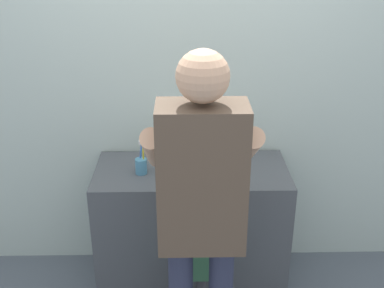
# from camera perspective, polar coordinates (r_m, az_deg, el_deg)

# --- Properties ---
(back_wall) EXTENTS (4.40, 0.08, 2.70)m
(back_wall) POSITION_cam_1_polar(r_m,az_deg,el_deg) (3.05, -0.17, 8.30)
(back_wall) COLOR silver
(back_wall) RESTS_ON ground
(vanity_cabinet) EXTENTS (1.18, 0.54, 0.84)m
(vanity_cabinet) POSITION_cam_1_polar(r_m,az_deg,el_deg) (3.15, -0.05, -9.86)
(vanity_cabinet) COLOR #4C5156
(vanity_cabinet) RESTS_ON ground
(sink_basin) EXTENTS (0.38, 0.38, 0.11)m
(sink_basin) POSITION_cam_1_polar(r_m,az_deg,el_deg) (2.89, -0.05, -2.22)
(sink_basin) COLOR silver
(sink_basin) RESTS_ON vanity_cabinet
(faucet) EXTENTS (0.18, 0.14, 0.18)m
(faucet) POSITION_cam_1_polar(r_m,az_deg,el_deg) (3.09, -0.13, 0.05)
(faucet) COLOR #B7BABF
(faucet) RESTS_ON vanity_cabinet
(toothbrush_cup) EXTENTS (0.07, 0.07, 0.21)m
(toothbrush_cup) POSITION_cam_1_polar(r_m,az_deg,el_deg) (2.88, -6.05, -2.51)
(toothbrush_cup) COLOR #4C8EB2
(toothbrush_cup) RESTS_ON vanity_cabinet
(child_toddler) EXTENTS (0.25, 0.25, 0.80)m
(child_toddler) POSITION_cam_1_polar(r_m,az_deg,el_deg) (2.79, 0.10, -13.50)
(child_toddler) COLOR #47474C
(child_toddler) RESTS_ON ground
(adult_parent) EXTENTS (0.54, 0.57, 1.75)m
(adult_parent) POSITION_cam_1_polar(r_m,az_deg,el_deg) (2.23, 1.14, -6.36)
(adult_parent) COLOR #2D334C
(adult_parent) RESTS_ON ground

